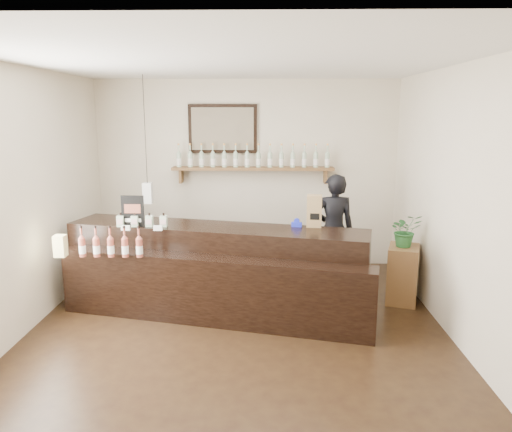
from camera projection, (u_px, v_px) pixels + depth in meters
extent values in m
plane|color=black|center=(237.00, 331.00, 5.40)|extent=(5.00, 5.00, 0.00)
plane|color=beige|center=(247.00, 174.00, 7.56)|extent=(4.50, 0.00, 4.50)
plane|color=beige|center=(207.00, 288.00, 2.66)|extent=(4.50, 0.00, 4.50)
plane|color=beige|center=(20.00, 203.00, 5.16)|extent=(0.00, 5.00, 5.00)
plane|color=beige|center=(457.00, 205.00, 5.06)|extent=(0.00, 5.00, 5.00)
plane|color=white|center=(235.00, 62.00, 4.83)|extent=(5.00, 5.00, 0.00)
cube|color=brown|center=(253.00, 169.00, 7.41)|extent=(2.40, 0.25, 0.04)
cube|color=brown|center=(181.00, 176.00, 7.49)|extent=(0.04, 0.20, 0.20)
cube|color=brown|center=(325.00, 176.00, 7.44)|extent=(0.04, 0.20, 0.20)
cube|color=black|center=(223.00, 129.00, 7.40)|extent=(1.02, 0.04, 0.72)
cube|color=#4C3F30|center=(223.00, 129.00, 7.37)|extent=(0.92, 0.01, 0.62)
cube|color=white|center=(148.00, 193.00, 6.74)|extent=(0.12, 0.12, 0.28)
cylinder|color=black|center=(145.00, 130.00, 6.56)|extent=(0.01, 0.01, 1.41)
cylinder|color=#ABC5A5|center=(179.00, 160.00, 7.41)|extent=(0.07, 0.07, 0.20)
cone|color=#ABC5A5|center=(179.00, 152.00, 7.38)|extent=(0.07, 0.07, 0.05)
cylinder|color=#ABC5A5|center=(179.00, 147.00, 7.37)|extent=(0.02, 0.02, 0.07)
cylinder|color=gold|center=(178.00, 144.00, 7.36)|extent=(0.03, 0.03, 0.02)
cylinder|color=white|center=(179.00, 162.00, 7.41)|extent=(0.07, 0.07, 0.09)
cylinder|color=#ABC5A5|center=(190.00, 160.00, 7.40)|extent=(0.07, 0.07, 0.20)
cone|color=#ABC5A5|center=(190.00, 152.00, 7.38)|extent=(0.07, 0.07, 0.05)
cylinder|color=#ABC5A5|center=(190.00, 148.00, 7.37)|extent=(0.02, 0.02, 0.07)
cylinder|color=gold|center=(190.00, 144.00, 7.36)|extent=(0.03, 0.03, 0.02)
cylinder|color=white|center=(190.00, 162.00, 7.41)|extent=(0.07, 0.07, 0.09)
cylinder|color=#ABC5A5|center=(202.00, 160.00, 7.40)|extent=(0.07, 0.07, 0.20)
cone|color=#ABC5A5|center=(201.00, 152.00, 7.37)|extent=(0.07, 0.07, 0.05)
cylinder|color=#ABC5A5|center=(201.00, 148.00, 7.36)|extent=(0.02, 0.02, 0.07)
cylinder|color=gold|center=(201.00, 144.00, 7.35)|extent=(0.03, 0.03, 0.02)
cylinder|color=white|center=(202.00, 162.00, 7.40)|extent=(0.07, 0.07, 0.09)
cylinder|color=#ABC5A5|center=(213.00, 160.00, 7.40)|extent=(0.07, 0.07, 0.20)
cone|color=#ABC5A5|center=(213.00, 152.00, 7.37)|extent=(0.07, 0.07, 0.05)
cylinder|color=#ABC5A5|center=(213.00, 148.00, 7.36)|extent=(0.02, 0.02, 0.07)
cylinder|color=gold|center=(213.00, 144.00, 7.35)|extent=(0.03, 0.03, 0.02)
cylinder|color=white|center=(213.00, 162.00, 7.40)|extent=(0.07, 0.07, 0.09)
cylinder|color=#ABC5A5|center=(224.00, 160.00, 7.39)|extent=(0.07, 0.07, 0.20)
cone|color=#ABC5A5|center=(224.00, 152.00, 7.37)|extent=(0.07, 0.07, 0.05)
cylinder|color=#ABC5A5|center=(224.00, 148.00, 7.35)|extent=(0.02, 0.02, 0.07)
cylinder|color=gold|center=(224.00, 144.00, 7.34)|extent=(0.03, 0.03, 0.02)
cylinder|color=white|center=(224.00, 162.00, 7.40)|extent=(0.07, 0.07, 0.09)
cylinder|color=#ABC5A5|center=(236.00, 160.00, 7.39)|extent=(0.07, 0.07, 0.20)
cone|color=#ABC5A5|center=(236.00, 152.00, 7.36)|extent=(0.07, 0.07, 0.05)
cylinder|color=#ABC5A5|center=(236.00, 148.00, 7.35)|extent=(0.02, 0.02, 0.07)
cylinder|color=gold|center=(236.00, 144.00, 7.34)|extent=(0.03, 0.03, 0.02)
cylinder|color=white|center=(236.00, 162.00, 7.39)|extent=(0.07, 0.07, 0.09)
cylinder|color=#ABC5A5|center=(247.00, 160.00, 7.38)|extent=(0.07, 0.07, 0.20)
cone|color=#ABC5A5|center=(247.00, 152.00, 7.36)|extent=(0.07, 0.07, 0.05)
cylinder|color=#ABC5A5|center=(247.00, 148.00, 7.35)|extent=(0.02, 0.02, 0.07)
cylinder|color=gold|center=(247.00, 144.00, 7.34)|extent=(0.03, 0.03, 0.02)
cylinder|color=white|center=(247.00, 162.00, 7.39)|extent=(0.07, 0.07, 0.09)
cylinder|color=#ABC5A5|center=(259.00, 160.00, 7.38)|extent=(0.07, 0.07, 0.20)
cone|color=#ABC5A5|center=(259.00, 152.00, 7.36)|extent=(0.07, 0.07, 0.05)
cylinder|color=#ABC5A5|center=(259.00, 148.00, 7.34)|extent=(0.02, 0.02, 0.07)
cylinder|color=gold|center=(259.00, 144.00, 7.33)|extent=(0.03, 0.03, 0.02)
cylinder|color=white|center=(259.00, 162.00, 7.39)|extent=(0.07, 0.07, 0.09)
cylinder|color=#ABC5A5|center=(270.00, 160.00, 7.38)|extent=(0.07, 0.07, 0.20)
cone|color=#ABC5A5|center=(270.00, 152.00, 7.35)|extent=(0.07, 0.07, 0.05)
cylinder|color=#ABC5A5|center=(270.00, 148.00, 7.34)|extent=(0.02, 0.02, 0.07)
cylinder|color=gold|center=(270.00, 144.00, 7.33)|extent=(0.03, 0.03, 0.02)
cylinder|color=white|center=(270.00, 162.00, 7.38)|extent=(0.07, 0.07, 0.09)
cylinder|color=#ABC5A5|center=(281.00, 160.00, 7.37)|extent=(0.07, 0.07, 0.20)
cone|color=#ABC5A5|center=(281.00, 152.00, 7.35)|extent=(0.07, 0.07, 0.05)
cylinder|color=#ABC5A5|center=(281.00, 148.00, 7.34)|extent=(0.02, 0.02, 0.07)
cylinder|color=gold|center=(282.00, 144.00, 7.33)|extent=(0.03, 0.03, 0.02)
cylinder|color=white|center=(281.00, 162.00, 7.38)|extent=(0.07, 0.07, 0.09)
cylinder|color=#ABC5A5|center=(293.00, 160.00, 7.37)|extent=(0.07, 0.07, 0.20)
cone|color=#ABC5A5|center=(293.00, 152.00, 7.34)|extent=(0.07, 0.07, 0.05)
cylinder|color=#ABC5A5|center=(293.00, 148.00, 7.33)|extent=(0.02, 0.02, 0.07)
cylinder|color=gold|center=(293.00, 144.00, 7.32)|extent=(0.03, 0.03, 0.02)
cylinder|color=white|center=(293.00, 162.00, 7.37)|extent=(0.07, 0.07, 0.09)
cylinder|color=#ABC5A5|center=(304.00, 160.00, 7.37)|extent=(0.07, 0.07, 0.20)
cone|color=#ABC5A5|center=(304.00, 152.00, 7.34)|extent=(0.07, 0.07, 0.05)
cylinder|color=#ABC5A5|center=(305.00, 148.00, 7.33)|extent=(0.02, 0.02, 0.07)
cylinder|color=gold|center=(305.00, 144.00, 7.32)|extent=(0.03, 0.03, 0.02)
cylinder|color=white|center=(304.00, 162.00, 7.37)|extent=(0.07, 0.07, 0.09)
cylinder|color=#ABC5A5|center=(316.00, 160.00, 7.36)|extent=(0.07, 0.07, 0.20)
cone|color=#ABC5A5|center=(316.00, 152.00, 7.34)|extent=(0.07, 0.07, 0.05)
cylinder|color=#ABC5A5|center=(316.00, 148.00, 7.32)|extent=(0.02, 0.02, 0.07)
cylinder|color=gold|center=(316.00, 144.00, 7.31)|extent=(0.03, 0.03, 0.02)
cylinder|color=white|center=(316.00, 162.00, 7.37)|extent=(0.07, 0.07, 0.09)
cylinder|color=#ABC5A5|center=(327.00, 160.00, 7.36)|extent=(0.07, 0.07, 0.20)
cone|color=#ABC5A5|center=(327.00, 152.00, 7.33)|extent=(0.07, 0.07, 0.05)
cylinder|color=#ABC5A5|center=(328.00, 148.00, 7.32)|extent=(0.02, 0.02, 0.07)
cylinder|color=gold|center=(328.00, 145.00, 7.31)|extent=(0.03, 0.03, 0.02)
cylinder|color=white|center=(327.00, 162.00, 7.36)|extent=(0.07, 0.07, 0.09)
cube|color=black|center=(216.00, 267.00, 5.99)|extent=(3.64, 1.44, 1.00)
cube|color=black|center=(212.00, 290.00, 5.55)|extent=(3.56, 1.13, 0.76)
cube|color=white|center=(126.00, 228.00, 5.67)|extent=(0.10, 0.04, 0.05)
cube|color=white|center=(158.00, 228.00, 5.67)|extent=(0.10, 0.04, 0.05)
cube|color=#F0E692|center=(61.00, 251.00, 5.49)|extent=(0.12, 0.12, 0.12)
cube|color=#F0E692|center=(60.00, 241.00, 5.47)|extent=(0.12, 0.12, 0.12)
cube|color=#ABC5A5|center=(121.00, 221.00, 5.84)|extent=(0.08, 0.08, 0.13)
cube|color=beige|center=(120.00, 222.00, 5.80)|extent=(0.07, 0.00, 0.06)
cylinder|color=black|center=(120.00, 214.00, 5.83)|extent=(0.02, 0.02, 0.03)
cube|color=#ABC5A5|center=(135.00, 221.00, 5.84)|extent=(0.08, 0.08, 0.13)
cube|color=beige|center=(134.00, 222.00, 5.79)|extent=(0.07, 0.00, 0.06)
cylinder|color=black|center=(135.00, 214.00, 5.82)|extent=(0.02, 0.02, 0.03)
cube|color=#ABC5A5|center=(149.00, 221.00, 5.84)|extent=(0.08, 0.08, 0.13)
cube|color=beige|center=(148.00, 222.00, 5.79)|extent=(0.07, 0.00, 0.06)
cylinder|color=black|center=(149.00, 214.00, 5.82)|extent=(0.02, 0.02, 0.03)
cube|color=#ABC5A5|center=(164.00, 221.00, 5.83)|extent=(0.08, 0.08, 0.13)
cube|color=beige|center=(163.00, 222.00, 5.79)|extent=(0.07, 0.00, 0.06)
cylinder|color=black|center=(163.00, 214.00, 5.82)|extent=(0.02, 0.02, 0.03)
cylinder|color=#9D4535|center=(82.00, 248.00, 5.48)|extent=(0.07, 0.07, 0.20)
cone|color=#9D4535|center=(81.00, 236.00, 5.45)|extent=(0.07, 0.07, 0.05)
cylinder|color=#9D4535|center=(81.00, 231.00, 5.44)|extent=(0.02, 0.02, 0.07)
cylinder|color=black|center=(81.00, 227.00, 5.43)|extent=(0.03, 0.03, 0.02)
cylinder|color=white|center=(82.00, 249.00, 5.48)|extent=(0.07, 0.07, 0.09)
cylinder|color=#9D4535|center=(96.00, 248.00, 5.48)|extent=(0.07, 0.07, 0.20)
cone|color=#9D4535|center=(96.00, 236.00, 5.45)|extent=(0.07, 0.07, 0.05)
cylinder|color=#9D4535|center=(95.00, 231.00, 5.44)|extent=(0.02, 0.02, 0.07)
cylinder|color=black|center=(95.00, 227.00, 5.43)|extent=(0.03, 0.03, 0.02)
cylinder|color=white|center=(97.00, 249.00, 5.48)|extent=(0.07, 0.07, 0.09)
cylinder|color=#9D4535|center=(111.00, 248.00, 5.47)|extent=(0.07, 0.07, 0.20)
cone|color=#9D4535|center=(110.00, 237.00, 5.45)|extent=(0.07, 0.07, 0.05)
cylinder|color=#9D4535|center=(110.00, 231.00, 5.44)|extent=(0.02, 0.02, 0.07)
cylinder|color=black|center=(109.00, 227.00, 5.43)|extent=(0.03, 0.03, 0.02)
cylinder|color=white|center=(111.00, 250.00, 5.48)|extent=(0.07, 0.07, 0.09)
cylinder|color=#9D4535|center=(125.00, 248.00, 5.47)|extent=(0.07, 0.07, 0.20)
cone|color=#9D4535|center=(124.00, 237.00, 5.44)|extent=(0.07, 0.07, 0.05)
cylinder|color=#9D4535|center=(124.00, 231.00, 5.43)|extent=(0.02, 0.02, 0.07)
cylinder|color=black|center=(124.00, 227.00, 5.42)|extent=(0.03, 0.03, 0.02)
cylinder|color=white|center=(125.00, 250.00, 5.47)|extent=(0.07, 0.07, 0.09)
cylinder|color=#9D4535|center=(139.00, 248.00, 5.47)|extent=(0.07, 0.07, 0.20)
cone|color=#9D4535|center=(139.00, 237.00, 5.44)|extent=(0.07, 0.07, 0.05)
cylinder|color=#9D4535|center=(139.00, 231.00, 5.43)|extent=(0.02, 0.02, 0.07)
cylinder|color=black|center=(138.00, 227.00, 5.42)|extent=(0.03, 0.03, 0.02)
cylinder|color=white|center=(139.00, 250.00, 5.47)|extent=(0.07, 0.07, 0.09)
cube|color=black|center=(133.00, 211.00, 5.82)|extent=(0.26, 0.02, 0.37)
cube|color=brown|center=(132.00, 209.00, 5.80)|extent=(0.19, 0.00, 0.11)
cube|color=white|center=(133.00, 220.00, 5.83)|extent=(0.19, 0.00, 0.04)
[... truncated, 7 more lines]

